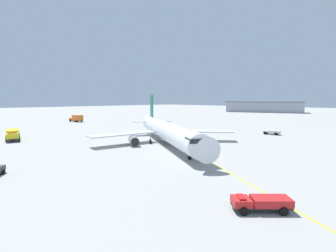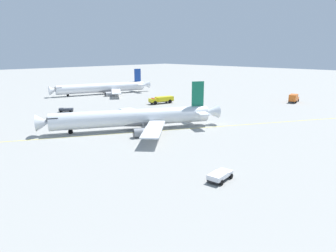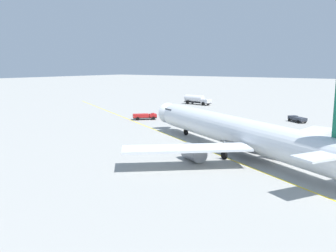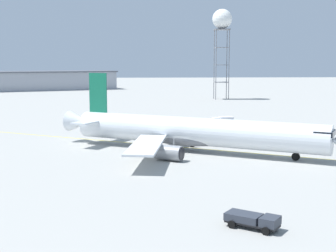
# 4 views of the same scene
# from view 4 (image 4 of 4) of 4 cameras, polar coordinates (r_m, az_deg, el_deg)

# --- Properties ---
(ground_plane) EXTENTS (600.00, 600.00, 0.00)m
(ground_plane) POSITION_cam_4_polar(r_m,az_deg,el_deg) (71.46, 1.51, -3.13)
(ground_plane) COLOR #9E9E99
(airliner_main) EXTENTS (31.22, 40.84, 11.39)m
(airliner_main) POSITION_cam_4_polar(r_m,az_deg,el_deg) (71.85, 2.86, -0.73)
(airliner_main) COLOR silver
(airliner_main) RESTS_ON ground_plane
(pushback_tug_truck) EXTENTS (2.80, 4.68, 1.30)m
(pushback_tug_truck) POSITION_cam_4_polar(r_m,az_deg,el_deg) (105.78, 6.43, 0.82)
(pushback_tug_truck) COLOR #232326
(pushback_tug_truck) RESTS_ON ground_plane
(baggage_truck_truck) EXTENTS (3.92, 4.50, 1.22)m
(baggage_truck_truck) POSITION_cam_4_polar(r_m,az_deg,el_deg) (40.54, 9.86, -10.73)
(baggage_truck_truck) COLOR #232326
(baggage_truck_truck) RESTS_ON ground_plane
(radar_tower) EXTENTS (6.63, 6.63, 30.37)m
(radar_tower) POSITION_cam_4_polar(r_m,az_deg,el_deg) (168.95, 6.33, 12.02)
(radar_tower) COLOR slate
(radar_tower) RESTS_ON ground_plane
(terminal_shed) EXTENTS (38.29, 60.35, 8.43)m
(terminal_shed) POSITION_cam_4_polar(r_m,az_deg,el_deg) (227.34, -13.48, 5.21)
(terminal_shed) COLOR #999EA8
(terminal_shed) RESTS_ON ground_plane
(taxiway_centreline) EXTENTS (80.49, 146.43, 0.01)m
(taxiway_centreline) POSITION_cam_4_polar(r_m,az_deg,el_deg) (74.80, 3.68, -2.65)
(taxiway_centreline) COLOR yellow
(taxiway_centreline) RESTS_ON ground_plane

